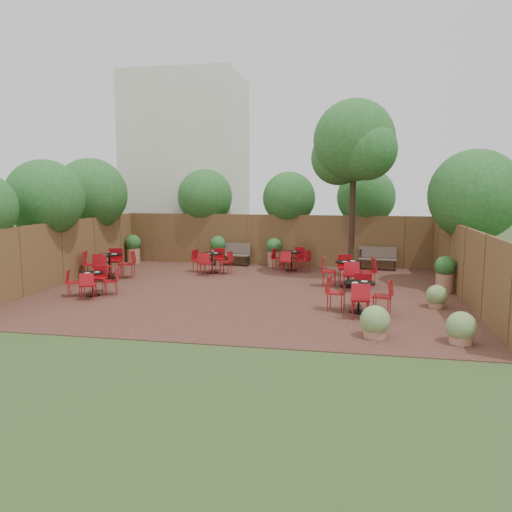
# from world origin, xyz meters

# --- Properties ---
(ground) EXTENTS (80.00, 80.00, 0.00)m
(ground) POSITION_xyz_m (0.00, 0.00, 0.00)
(ground) COLOR #354F23
(ground) RESTS_ON ground
(courtyard_paving) EXTENTS (12.00, 10.00, 0.02)m
(courtyard_paving) POSITION_xyz_m (0.00, 0.00, 0.01)
(courtyard_paving) COLOR #371C16
(courtyard_paving) RESTS_ON ground
(fence_back) EXTENTS (12.00, 0.08, 2.00)m
(fence_back) POSITION_xyz_m (0.00, 5.00, 1.00)
(fence_back) COLOR #51371E
(fence_back) RESTS_ON ground
(fence_left) EXTENTS (0.08, 10.00, 2.00)m
(fence_left) POSITION_xyz_m (-6.00, 0.00, 1.00)
(fence_left) COLOR #51371E
(fence_left) RESTS_ON ground
(fence_right) EXTENTS (0.08, 10.00, 2.00)m
(fence_right) POSITION_xyz_m (6.00, 0.00, 1.00)
(fence_right) COLOR #51371E
(fence_right) RESTS_ON ground
(neighbour_building) EXTENTS (5.00, 4.00, 8.00)m
(neighbour_building) POSITION_xyz_m (-4.50, 8.00, 4.00)
(neighbour_building) COLOR silver
(neighbour_building) RESTS_ON ground
(overhang_foliage) EXTENTS (15.91, 10.35, 2.76)m
(overhang_foliage) POSITION_xyz_m (-1.17, 2.89, 2.73)
(overhang_foliage) COLOR #205B1D
(overhang_foliage) RESTS_ON ground
(courtyard_tree) EXTENTS (2.82, 2.73, 5.92)m
(courtyard_tree) POSITION_xyz_m (2.96, 2.91, 4.40)
(courtyard_tree) COLOR black
(courtyard_tree) RESTS_ON courtyard_paving
(park_bench_left) EXTENTS (1.43, 0.49, 0.88)m
(park_bench_left) POSITION_xyz_m (-1.60, 4.62, 0.47)
(park_bench_left) COLOR brown
(park_bench_left) RESTS_ON courtyard_paving
(park_bench_right) EXTENTS (1.40, 0.53, 0.85)m
(park_bench_right) POSITION_xyz_m (3.95, 4.62, 0.46)
(park_bench_right) COLOR brown
(park_bench_right) RESTS_ON courtyard_paving
(bistro_tables) EXTENTS (9.81, 7.28, 0.93)m
(bistro_tables) POSITION_xyz_m (-0.59, 0.88, 0.46)
(bistro_tables) COLOR black
(bistro_tables) RESTS_ON courtyard_paving
(planters) EXTENTS (11.91, 4.43, 1.15)m
(planters) POSITION_xyz_m (-0.86, 3.77, 0.62)
(planters) COLOR #A26C51
(planters) RESTS_ON courtyard_paving
(low_shrubs) EXTENTS (2.24, 3.52, 0.66)m
(low_shrubs) POSITION_xyz_m (4.47, -3.19, 0.32)
(low_shrubs) COLOR #A26C51
(low_shrubs) RESTS_ON courtyard_paving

